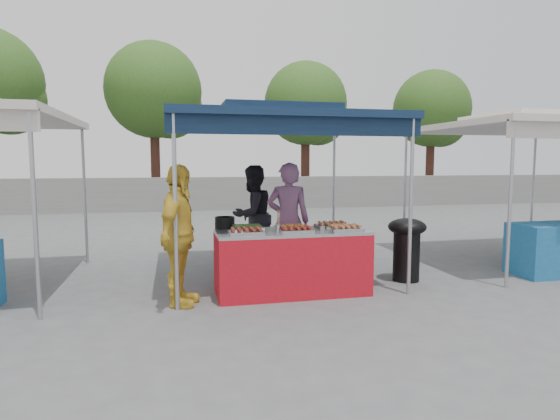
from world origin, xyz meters
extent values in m
plane|color=#515153|center=(0.00, 0.00, 0.00)|extent=(80.00, 80.00, 0.00)
cube|color=slate|center=(0.00, 11.00, 0.60)|extent=(40.00, 0.25, 1.20)
cylinder|color=#A9AAB0|center=(-1.50, -0.50, 1.15)|extent=(0.05, 0.05, 2.30)
cylinder|color=#A9AAB0|center=(1.50, -0.50, 1.15)|extent=(0.05, 0.05, 2.30)
cylinder|color=#A9AAB0|center=(-1.50, 2.50, 1.15)|extent=(0.05, 0.05, 2.30)
cylinder|color=#A9AAB0|center=(1.50, 2.50, 1.15)|extent=(0.05, 0.05, 2.30)
cube|color=#0E203A|center=(0.00, 1.00, 2.35)|extent=(3.20, 3.20, 0.10)
cube|color=#0E203A|center=(0.00, 1.00, 2.48)|extent=(1.65, 1.65, 0.18)
cube|color=#0E203A|center=(0.00, -0.50, 2.20)|extent=(3.20, 0.04, 0.25)
cylinder|color=#A9AAB0|center=(-3.00, -0.50, 1.15)|extent=(0.05, 0.05, 2.30)
cylinder|color=#A9AAB0|center=(-3.00, 2.50, 1.15)|extent=(0.05, 0.05, 2.30)
cylinder|color=#A9AAB0|center=(3.00, -0.50, 1.15)|extent=(0.05, 0.05, 2.30)
cylinder|color=#A9AAB0|center=(3.00, 2.50, 1.15)|extent=(0.05, 0.05, 2.30)
cylinder|color=#A9AAB0|center=(6.00, 2.50, 1.15)|extent=(0.05, 0.05, 2.30)
cube|color=beige|center=(4.50, 1.00, 2.35)|extent=(3.20, 3.20, 0.10)
cube|color=beige|center=(4.50, 1.00, 2.48)|extent=(1.65, 1.65, 0.18)
sphere|color=#30541C|center=(-7.35, 13.23, 4.05)|extent=(2.62, 2.62, 2.62)
cylinder|color=#3A1E16|center=(-2.17, 13.13, 2.03)|extent=(0.36, 0.36, 4.06)
sphere|color=#30541C|center=(-2.17, 13.13, 4.52)|extent=(3.71, 3.71, 3.71)
sphere|color=#30541C|center=(-1.57, 13.33, 3.94)|extent=(2.55, 2.55, 2.55)
cylinder|color=#3A1E16|center=(3.83, 12.64, 1.85)|extent=(0.36, 0.36, 3.69)
sphere|color=#30541C|center=(3.83, 12.64, 4.11)|extent=(3.38, 3.38, 3.38)
sphere|color=#30541C|center=(4.43, 12.84, 3.59)|extent=(2.32, 2.32, 2.32)
cylinder|color=#3A1E16|center=(9.63, 12.80, 1.83)|extent=(0.36, 0.36, 3.65)
sphere|color=#30541C|center=(9.63, 12.80, 4.07)|extent=(3.34, 3.34, 3.34)
sphere|color=#30541C|center=(10.23, 13.00, 3.55)|extent=(2.30, 2.30, 2.30)
cube|color=#AF0F1B|center=(0.00, -0.10, 0.40)|extent=(2.00, 0.80, 0.81)
cube|color=#A9AAB0|center=(0.00, -0.10, 0.83)|extent=(2.00, 0.80, 0.04)
cube|color=#B4B5B9|center=(-0.65, -0.34, 0.88)|extent=(0.42, 0.30, 0.05)
cube|color=maroon|center=(-0.65, -0.34, 0.91)|extent=(0.35, 0.25, 0.02)
cube|color=#B4B5B9|center=(-0.01, -0.34, 0.88)|extent=(0.42, 0.30, 0.05)
cube|color=maroon|center=(-0.01, -0.34, 0.91)|extent=(0.35, 0.25, 0.02)
cube|color=#B4B5B9|center=(0.66, -0.34, 0.88)|extent=(0.42, 0.30, 0.05)
cube|color=#9E5A36|center=(0.66, -0.34, 0.91)|extent=(0.35, 0.25, 0.02)
cube|color=#B4B5B9|center=(-0.58, 0.01, 0.88)|extent=(0.42, 0.30, 0.05)
cube|color=#274F1B|center=(-0.58, 0.01, 0.91)|extent=(0.35, 0.25, 0.02)
cube|color=#B4B5B9|center=(0.00, -0.03, 0.88)|extent=(0.42, 0.30, 0.05)
cube|color=#C08121|center=(0.00, -0.03, 0.91)|extent=(0.35, 0.25, 0.02)
cube|color=#B4B5B9|center=(0.59, -0.01, 0.88)|extent=(0.42, 0.30, 0.05)
cube|color=#9E5A36|center=(0.59, -0.01, 0.91)|extent=(0.35, 0.25, 0.02)
cylinder|color=black|center=(-0.84, 0.29, 0.93)|extent=(0.27, 0.27, 0.16)
cylinder|color=#A9AAB0|center=(-0.21, -0.22, 0.90)|extent=(0.08, 0.08, 0.10)
cylinder|color=black|center=(1.82, 0.17, 0.37)|extent=(0.38, 0.38, 0.75)
ellipsoid|color=black|center=(1.82, 0.17, 0.81)|extent=(0.56, 0.56, 0.25)
cube|color=navy|center=(-0.25, 0.65, 0.17)|extent=(0.55, 0.39, 0.33)
cube|color=navy|center=(0.42, 0.67, 0.15)|extent=(0.50, 0.35, 0.30)
cube|color=navy|center=(0.42, 0.67, 0.44)|extent=(0.47, 0.33, 0.28)
imported|color=#7C4F75|center=(0.15, 0.70, 0.87)|extent=(0.72, 0.57, 1.74)
imported|color=black|center=(-0.21, 1.80, 0.85)|extent=(1.04, 0.99, 1.70)
imported|color=gold|center=(-1.47, -0.31, 0.86)|extent=(0.73, 1.09, 1.73)
camera|label=1|loc=(-1.52, -6.03, 1.75)|focal=30.00mm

